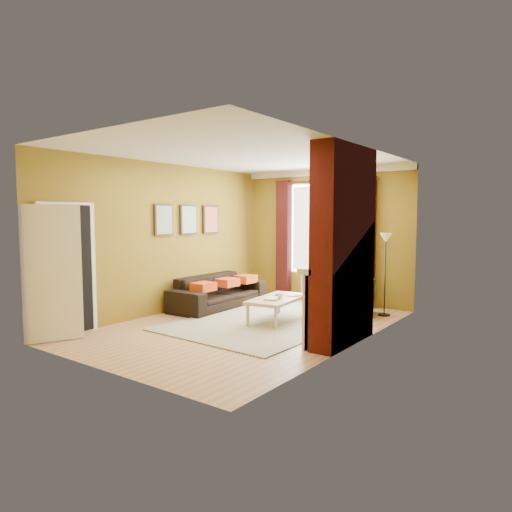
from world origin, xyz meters
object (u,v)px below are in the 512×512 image
object	(u,v)px
sofa	(218,291)
coffee_table	(277,300)
armchair	(346,297)
wicker_stool	(320,293)
floor_lamp	(386,251)

from	to	relation	value
sofa	coffee_table	size ratio (longest dim) A/B	1.64
armchair	coffee_table	bearing A→B (deg)	47.87
wicker_stool	armchair	bearing A→B (deg)	-33.03
sofa	wicker_stool	bearing A→B (deg)	-47.03
coffee_table	floor_lamp	world-z (taller)	floor_lamp
armchair	coffee_table	world-z (taller)	armchair
armchair	wicker_stool	xyz separation A→B (m)	(-0.85, 0.55, -0.08)
armchair	coffee_table	distance (m)	1.47
wicker_stool	floor_lamp	bearing A→B (deg)	-10.63
floor_lamp	sofa	bearing A→B (deg)	-157.95
sofa	floor_lamp	size ratio (longest dim) A/B	1.45
armchair	wicker_stool	distance (m)	1.01
wicker_stool	coffee_table	bearing A→B (deg)	-84.46
sofa	armchair	xyz separation A→B (m)	(2.33, 0.93, -0.00)
armchair	floor_lamp	world-z (taller)	floor_lamp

